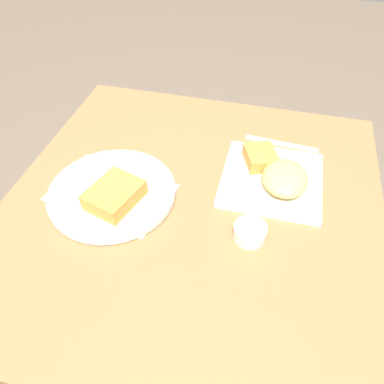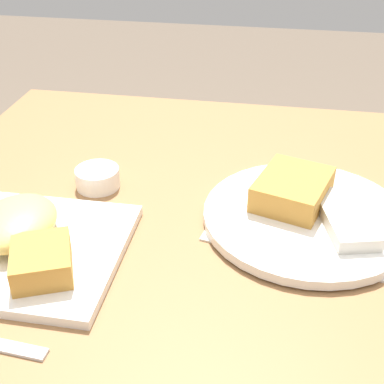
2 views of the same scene
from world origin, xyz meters
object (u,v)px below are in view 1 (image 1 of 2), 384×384
at_px(plate_square_near, 275,176).
at_px(butter_knife, 282,144).
at_px(plate_oval_far, 111,191).
at_px(sauce_ramekin, 250,232).

relative_size(plate_square_near, butter_knife, 1.20).
bearing_deg(plate_oval_far, butter_knife, -51.30).
xyz_separation_m(plate_square_near, butter_knife, (0.16, -0.01, -0.02)).
distance_m(plate_square_near, plate_oval_far, 0.39).
xyz_separation_m(plate_oval_far, sauce_ramekin, (-0.04, -0.33, -0.00)).
height_order(plate_square_near, sauce_ramekin, plate_square_near).
height_order(plate_oval_far, sauce_ramekin, plate_oval_far).
bearing_deg(sauce_ramekin, plate_square_near, -11.03).
xyz_separation_m(plate_square_near, plate_oval_far, (-0.14, 0.37, -0.00)).
xyz_separation_m(plate_square_near, sauce_ramekin, (-0.18, 0.04, -0.00)).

